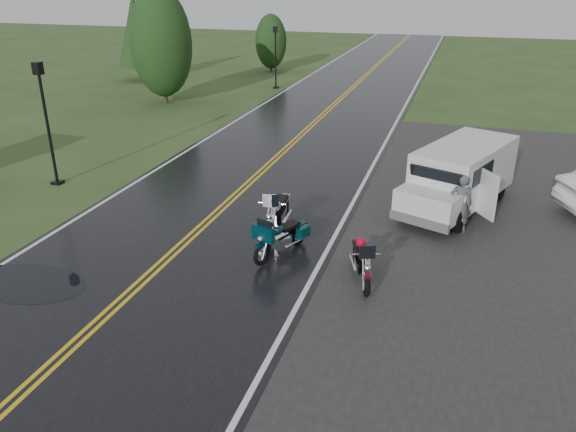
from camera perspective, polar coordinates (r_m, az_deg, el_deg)
The scene contains 12 objects.
ground at distance 14.26m, azimuth -13.30°, elevation -5.43°, with size 120.00×120.00×0.00m, color #2D471E.
road at distance 22.71m, azimuth -0.79°, elevation 6.26°, with size 8.00×100.00×0.04m, color black.
motorcycle_red at distance 12.62m, azimuth 8.01°, elevation -5.94°, with size 0.73×2.00×1.18m, color #5B0A10, non-canonical shape.
motorcycle_teal at distance 13.78m, azimuth -2.66°, elevation -3.01°, with size 0.74×2.03×1.20m, color #042A33, non-canonical shape.
motorcycle_silver at distance 14.71m, azimuth -1.85°, elevation -0.77°, with size 0.86×2.38×1.40m, color #B9BDC1, non-canonical shape.
van_white at distance 16.74m, azimuth 12.23°, elevation 2.91°, with size 1.93×5.14×2.02m, color silver, non-canonical shape.
person_at_van at distance 16.25m, azimuth 17.12°, elevation 1.14°, with size 0.62×0.41×1.70m, color #434448.
lamp_post_near_left at distance 20.57m, azimuth -23.24°, elevation 8.53°, with size 0.36×0.36×4.18m, color black, non-canonical shape.
lamp_post_far_left at distance 36.26m, azimuth -1.27°, elevation 15.79°, with size 0.33×0.33×3.80m, color black, non-canonical shape.
tree_left_mid at distance 32.59m, azimuth -12.67°, elevation 15.68°, with size 3.36×3.36×5.26m, color #1E3D19, non-canonical shape.
tree_left_far at distance 42.75m, azimuth -1.74°, elevation 16.75°, with size 2.27×2.27×3.49m, color #1E3D19, non-canonical shape.
pine_left_far at distance 40.28m, azimuth -15.13°, elevation 17.03°, with size 2.64×2.64×5.51m, color #1E3D19, non-canonical shape.
Camera 1 is at (6.71, -10.63, 6.74)m, focal length 35.00 mm.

